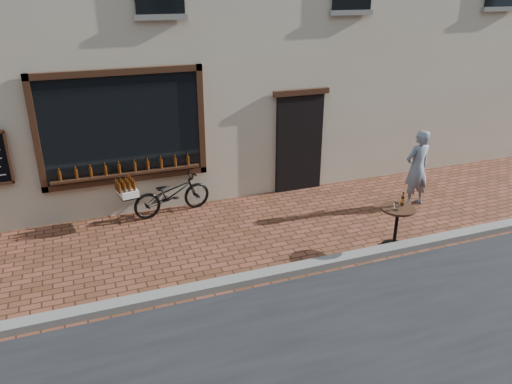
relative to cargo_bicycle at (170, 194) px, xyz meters
name	(u,v)px	position (x,y,z in m)	size (l,w,h in m)	color
ground	(281,282)	(1.11, -3.19, -0.44)	(90.00, 90.00, 0.00)	#532D1A
kerb	(276,273)	(1.11, -2.99, -0.38)	(90.00, 0.25, 0.12)	slate
cargo_bicycle	(170,194)	(0.00, 0.00, 0.00)	(1.98, 0.85, 0.92)	black
bistro_table	(397,219)	(3.49, -2.84, 0.12)	(0.61, 0.61, 1.05)	black
pedestrian	(417,168)	(4.98, -1.39, 0.39)	(0.60, 0.40, 1.66)	gray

